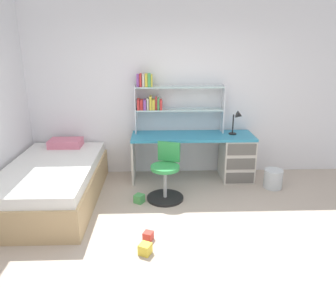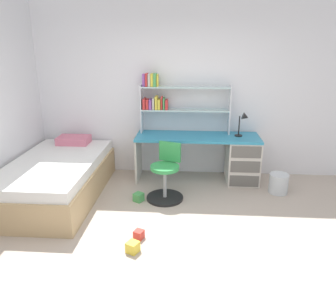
{
  "view_description": "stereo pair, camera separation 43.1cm",
  "coord_description": "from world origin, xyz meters",
  "px_view_note": "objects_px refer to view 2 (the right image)",
  "views": [
    {
      "loc": [
        -0.29,
        -2.9,
        2.09
      ],
      "look_at": [
        -0.15,
        1.21,
        0.8
      ],
      "focal_mm": 34.0,
      "sensor_mm": 36.0,
      "label": 1
    },
    {
      "loc": [
        0.14,
        -2.89,
        2.09
      ],
      "look_at": [
        -0.15,
        1.21,
        0.8
      ],
      "focal_mm": 34.0,
      "sensor_mm": 36.0,
      "label": 2
    }
  ],
  "objects_px": {
    "swivel_chair": "(166,178)",
    "toy_block_red_2": "(139,235)",
    "desk": "(229,156)",
    "waste_bin": "(279,183)",
    "toy_block_yellow_0": "(133,247)",
    "desk_lamp": "(244,121)",
    "bookshelf_hutch": "(171,99)",
    "bed_platform": "(57,178)",
    "toy_block_green_1": "(139,197)"
  },
  "relations": [
    {
      "from": "swivel_chair",
      "to": "toy_block_red_2",
      "type": "distance_m",
      "value": 1.08
    },
    {
      "from": "desk",
      "to": "toy_block_red_2",
      "type": "distance_m",
      "value": 2.11
    },
    {
      "from": "waste_bin",
      "to": "toy_block_yellow_0",
      "type": "distance_m",
      "value": 2.45
    },
    {
      "from": "desk_lamp",
      "to": "waste_bin",
      "type": "distance_m",
      "value": 1.06
    },
    {
      "from": "bookshelf_hutch",
      "to": "waste_bin",
      "type": "distance_m",
      "value": 2.07
    },
    {
      "from": "desk",
      "to": "desk_lamp",
      "type": "distance_m",
      "value": 0.6
    },
    {
      "from": "bed_platform",
      "to": "toy_block_green_1",
      "type": "xyz_separation_m",
      "value": [
        1.19,
        -0.09,
        -0.22
      ]
    },
    {
      "from": "swivel_chair",
      "to": "bed_platform",
      "type": "relative_size",
      "value": 0.38
    },
    {
      "from": "desk",
      "to": "toy_block_red_2",
      "type": "relative_size",
      "value": 19.39
    },
    {
      "from": "toy_block_yellow_0",
      "to": "waste_bin",
      "type": "bearing_deg",
      "value": 39.42
    },
    {
      "from": "swivel_chair",
      "to": "toy_block_green_1",
      "type": "height_order",
      "value": "swivel_chair"
    },
    {
      "from": "toy_block_green_1",
      "to": "waste_bin",
      "type": "bearing_deg",
      "value": 11.71
    },
    {
      "from": "bed_platform",
      "to": "toy_block_red_2",
      "type": "bearing_deg",
      "value": -36.31
    },
    {
      "from": "desk",
      "to": "waste_bin",
      "type": "xyz_separation_m",
      "value": [
        0.69,
        -0.4,
        -0.27
      ]
    },
    {
      "from": "desk",
      "to": "toy_block_green_1",
      "type": "xyz_separation_m",
      "value": [
        -1.33,
        -0.81,
        -0.36
      ]
    },
    {
      "from": "desk",
      "to": "desk_lamp",
      "type": "xyz_separation_m",
      "value": [
        0.18,
        -0.0,
        0.57
      ]
    },
    {
      "from": "bookshelf_hutch",
      "to": "bed_platform",
      "type": "bearing_deg",
      "value": -150.07
    },
    {
      "from": "waste_bin",
      "to": "toy_block_red_2",
      "type": "xyz_separation_m",
      "value": [
        -1.87,
        -1.31,
        -0.09
      ]
    },
    {
      "from": "desk_lamp",
      "to": "bed_platform",
      "type": "xyz_separation_m",
      "value": [
        -2.7,
        -0.72,
        -0.71
      ]
    },
    {
      "from": "bookshelf_hutch",
      "to": "swivel_chair",
      "type": "bearing_deg",
      "value": -90.94
    },
    {
      "from": "desk",
      "to": "toy_block_red_2",
      "type": "xyz_separation_m",
      "value": [
        -1.18,
        -1.7,
        -0.37
      ]
    },
    {
      "from": "desk",
      "to": "toy_block_green_1",
      "type": "relative_size",
      "value": 16.27
    },
    {
      "from": "bed_platform",
      "to": "toy_block_red_2",
      "type": "relative_size",
      "value": 21.01
    },
    {
      "from": "bookshelf_hutch",
      "to": "desk",
      "type": "bearing_deg",
      "value": -10.99
    },
    {
      "from": "swivel_chair",
      "to": "toy_block_yellow_0",
      "type": "distance_m",
      "value": 1.32
    },
    {
      "from": "bed_platform",
      "to": "toy_block_yellow_0",
      "type": "distance_m",
      "value": 1.81
    },
    {
      "from": "bookshelf_hutch",
      "to": "bed_platform",
      "type": "distance_m",
      "value": 2.08
    },
    {
      "from": "bookshelf_hutch",
      "to": "bed_platform",
      "type": "xyz_separation_m",
      "value": [
        -1.57,
        -0.91,
        -1.01
      ]
    },
    {
      "from": "bed_platform",
      "to": "toy_block_green_1",
      "type": "relative_size",
      "value": 17.63
    },
    {
      "from": "waste_bin",
      "to": "toy_block_green_1",
      "type": "bearing_deg",
      "value": -168.29
    },
    {
      "from": "desk",
      "to": "toy_block_green_1",
      "type": "height_order",
      "value": "desk"
    },
    {
      "from": "bed_platform",
      "to": "bookshelf_hutch",
      "type": "bearing_deg",
      "value": 29.93
    },
    {
      "from": "bookshelf_hutch",
      "to": "waste_bin",
      "type": "relative_size",
      "value": 4.9
    },
    {
      "from": "waste_bin",
      "to": "toy_block_red_2",
      "type": "height_order",
      "value": "waste_bin"
    },
    {
      "from": "desk_lamp",
      "to": "toy_block_yellow_0",
      "type": "bearing_deg",
      "value": -125.53
    },
    {
      "from": "desk",
      "to": "toy_block_yellow_0",
      "type": "bearing_deg",
      "value": -121.72
    },
    {
      "from": "bed_platform",
      "to": "toy_block_red_2",
      "type": "distance_m",
      "value": 1.67
    },
    {
      "from": "desk",
      "to": "waste_bin",
      "type": "distance_m",
      "value": 0.84
    },
    {
      "from": "toy_block_yellow_0",
      "to": "desk_lamp",
      "type": "bearing_deg",
      "value": 54.47
    },
    {
      "from": "swivel_chair",
      "to": "toy_block_yellow_0",
      "type": "xyz_separation_m",
      "value": [
        -0.25,
        -1.27,
        -0.25
      ]
    },
    {
      "from": "desk_lamp",
      "to": "toy_block_red_2",
      "type": "bearing_deg",
      "value": -128.76
    },
    {
      "from": "desk_lamp",
      "to": "waste_bin",
      "type": "xyz_separation_m",
      "value": [
        0.5,
        -0.39,
        -0.85
      ]
    },
    {
      "from": "toy_block_red_2",
      "to": "toy_block_green_1",
      "type": "bearing_deg",
      "value": 99.29
    },
    {
      "from": "swivel_chair",
      "to": "toy_block_red_2",
      "type": "relative_size",
      "value": 7.99
    },
    {
      "from": "waste_bin",
      "to": "desk_lamp",
      "type": "bearing_deg",
      "value": 141.97
    },
    {
      "from": "desk",
      "to": "bed_platform",
      "type": "relative_size",
      "value": 0.92
    },
    {
      "from": "desk_lamp",
      "to": "toy_block_yellow_0",
      "type": "height_order",
      "value": "desk_lamp"
    },
    {
      "from": "desk",
      "to": "swivel_chair",
      "type": "xyz_separation_m",
      "value": [
        -0.96,
        -0.68,
        -0.1
      ]
    },
    {
      "from": "bookshelf_hutch",
      "to": "toy_block_yellow_0",
      "type": "height_order",
      "value": "bookshelf_hutch"
    },
    {
      "from": "waste_bin",
      "to": "toy_block_yellow_0",
      "type": "bearing_deg",
      "value": -140.58
    }
  ]
}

